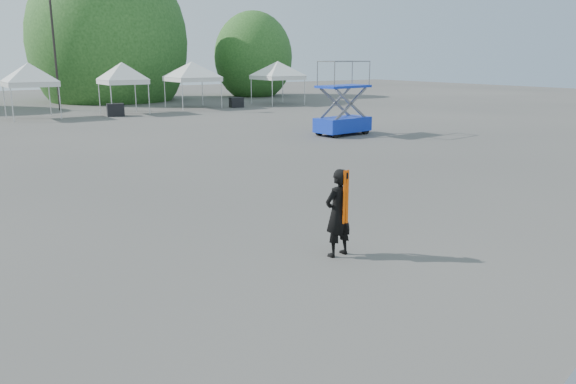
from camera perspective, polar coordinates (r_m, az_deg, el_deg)
ground at (r=12.20m, az=-0.60°, el=-3.94°), size 120.00×120.00×0.00m
light_pole_east at (r=42.73m, az=-22.80°, el=15.04°), size 0.60×0.25×9.80m
tree_mid_e at (r=51.05m, az=-17.75°, el=14.28°), size 5.12×5.12×7.79m
tree_far_e at (r=54.66m, az=-3.54°, el=13.52°), size 3.84×3.84×5.84m
tent_e at (r=37.58m, az=-24.88°, el=11.43°), size 4.00×4.00×3.88m
tent_f at (r=38.80m, az=-16.52°, el=12.14°), size 3.77×3.77×3.88m
tent_g at (r=42.21m, az=-9.75°, el=12.57°), size 4.63×4.63×3.88m
tent_h at (r=44.85m, az=-1.06°, el=12.80°), size 4.58×4.58×3.88m
man at (r=10.50m, az=5.12°, el=-2.12°), size 0.64×0.45×1.68m
scissor_lift at (r=27.14m, az=5.63°, el=9.47°), size 2.81×1.61×3.48m
crate_mid at (r=37.46m, az=-17.12°, el=7.98°), size 1.17×1.00×0.80m
crate_east at (r=42.26m, az=-5.26°, el=9.05°), size 1.07×0.90×0.73m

